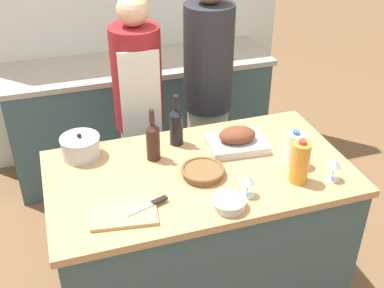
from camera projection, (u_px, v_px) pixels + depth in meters
name	position (u px, v px, depth m)	size (l,w,h in m)	color
kitchen_island	(199.00, 237.00, 2.72)	(1.56, 0.86, 0.93)	#3D565B
back_counter	(141.00, 116.00, 3.94)	(2.07, 0.60, 0.94)	#3D565B
back_wall	(126.00, 6.00, 3.79)	(2.57, 0.10, 2.55)	silver
roasting_pan	(237.00, 140.00, 2.63)	(0.33, 0.26, 0.12)	#BCBCC1
wicker_basket	(204.00, 171.00, 2.42)	(0.22, 0.22, 0.05)	brown
cutting_board	(124.00, 213.00, 2.17)	(0.32, 0.25, 0.02)	tan
stock_pot	(81.00, 147.00, 2.55)	(0.21, 0.21, 0.14)	#B7B7BC
mixing_bowl	(229.00, 202.00, 2.20)	(0.16, 0.16, 0.05)	beige
juice_jug	(300.00, 162.00, 2.34)	(0.09, 0.09, 0.23)	orange
milk_jug	(294.00, 149.00, 2.47)	(0.09, 0.09, 0.20)	white
wine_bottle_green	(176.00, 125.00, 2.63)	(0.07, 0.07, 0.30)	black
wine_bottle_dark	(153.00, 140.00, 2.50)	(0.07, 0.07, 0.29)	#381E19
wine_glass_left	(334.00, 164.00, 2.36)	(0.07, 0.07, 0.13)	silver
wine_glass_right	(248.00, 180.00, 2.25)	(0.07, 0.07, 0.12)	silver
knife_chef	(148.00, 205.00, 2.20)	(0.21, 0.10, 0.01)	#B7B7BC
condiment_bottle_tall	(138.00, 45.00, 3.73)	(0.06, 0.06, 0.20)	#B28E2D
condiment_bottle_short	(141.00, 58.00, 3.59)	(0.05, 0.05, 0.15)	#234C28
condiment_bottle_extra	(214.00, 36.00, 3.90)	(0.05, 0.05, 0.21)	#234C28
person_cook_aproned	(139.00, 108.00, 3.09)	(0.31, 0.32, 1.64)	beige
person_cook_guest	(208.00, 88.00, 3.21)	(0.32, 0.32, 1.74)	beige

